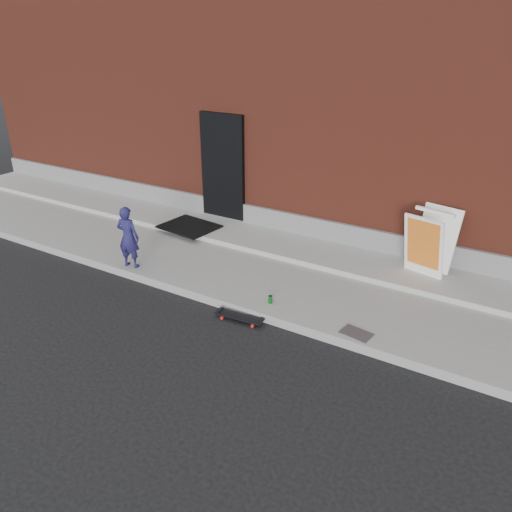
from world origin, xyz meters
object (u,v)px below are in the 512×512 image
Objects in this scene: skateboard at (239,317)px; soda_can at (270,299)px; child at (128,237)px; pizza_sign at (430,242)px.

soda_can is (0.27, 0.49, 0.14)m from skateboard.
child reaches higher than skateboard.
skateboard is 0.68× the size of pizza_sign.
pizza_sign reaches higher than child.
soda_can is (2.84, 0.15, -0.51)m from child.
soda_can is (-1.88, -2.16, -0.60)m from pizza_sign.
child is 1.01× the size of pizza_sign.
child is 2.67m from skateboard.
skateboard is at bearing 161.55° from child.
skateboard is 3.50m from pizza_sign.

